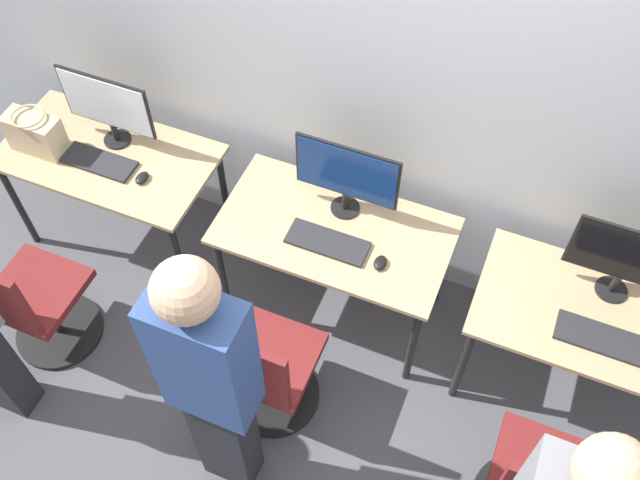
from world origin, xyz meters
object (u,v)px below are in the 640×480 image
Objects in this scene: mouse_center at (380,263)px; monitor_right at (629,260)px; keyboard_center at (327,242)px; handbag at (35,133)px; person_center at (211,382)px; keyboard_right at (601,338)px; mouse_left at (142,178)px; monitor_center at (347,175)px; office_chair_left at (34,306)px; office_chair_center at (266,373)px; monitor_left at (107,106)px; keyboard_left at (99,162)px.

mouse_center is 1.11m from monitor_right.
handbag is (-1.68, -0.00, 0.11)m from keyboard_center.
handbag is at bearing 148.56° from person_center.
person_center is (-0.38, -0.95, 0.23)m from mouse_center.
monitor_right is 1.30× the size of keyboard_right.
mouse_left is 1.11m from monitor_center.
office_chair_left reaches higher than keyboard_center.
office_chair_center is at bearing -121.67° from mouse_center.
mouse_center is 0.78m from office_chair_center.
monitor_left is at bearing 147.08° from office_chair_center.
office_chair_left reaches higher than keyboard_left.
office_chair_center is at bearing -32.92° from monitor_left.
person_center reaches higher than mouse_left.
keyboard_right is (1.41, 0.58, 0.36)m from office_chair_center.
keyboard_left and keyboard_center have the same top height.
monitor_right reaches higher than mouse_center.
office_chair_center is at bearing -157.75° from keyboard_right.
handbag is at bearing -148.76° from monitor_left.
keyboard_center is (1.06, -0.01, -0.01)m from mouse_left.
mouse_left is at bearing 134.26° from person_center.
office_chair_left is at bearing -91.77° from keyboard_left.
monitor_left is 1.77× the size of handbag.
keyboard_right is 1.36× the size of handbag.
office_chair_left is at bearing -65.35° from handbag.
keyboard_center is at bearing 82.77° from office_chair_center.
monitor_left is 1.61m from office_chair_center.
keyboard_center is at bearing -0.64° from mouse_left.
keyboard_right is 3.02m from handbag.
monitor_center is (1.33, 0.03, 0.00)m from monitor_left.
monitor_left reaches higher than keyboard_center.
keyboard_center is (0.00, -0.24, -0.24)m from monitor_center.
keyboard_left is 0.23× the size of person_center.
monitor_right reaches higher than keyboard_right.
person_center is 1.73m from keyboard_right.
monitor_left reaches higher than office_chair_center.
mouse_center is 1.97m from handbag.
office_chair_left is 1.71× the size of monitor_center.
handbag is at bearing -175.70° from keyboard_left.
office_chair_left reaches higher than keyboard_right.
office_chair_left is 0.51× the size of person_center.
office_chair_left is at bearing -156.97° from mouse_center.
keyboard_left and keyboard_right have the same top height.
monitor_center is 0.34m from keyboard_center.
person_center is at bearing -112.10° from mouse_center.
office_chair_left is 10.04× the size of mouse_center.
keyboard_center is (1.33, -0.21, -0.24)m from monitor_left.
mouse_center is (1.64, 0.70, 0.37)m from office_chair_left.
monitor_left is 5.88× the size of mouse_center.
mouse_left is 1.00× the size of mouse_center.
person_center reaches higher than office_chair_center.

